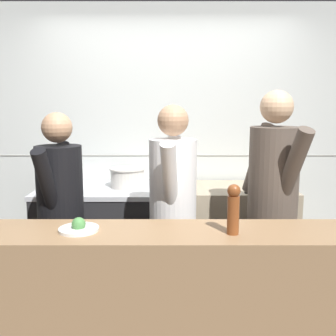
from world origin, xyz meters
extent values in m
cube|color=silver|center=(0.00, 1.43, 1.30)|extent=(8.00, 0.06, 2.60)
cube|color=gray|center=(0.00, 1.40, 1.15)|extent=(8.00, 0.00, 0.01)
cube|color=#232326|center=(-0.60, 1.03, 0.43)|extent=(1.13, 0.70, 0.86)
cube|color=#B7BABF|center=(-0.60, 1.03, 0.88)|extent=(1.15, 0.71, 0.04)
cube|color=#B7BABF|center=(-0.60, 0.70, 0.50)|extent=(1.02, 0.03, 0.10)
cube|color=gray|center=(0.58, 1.03, 0.46)|extent=(1.09, 0.65, 0.91)
cube|color=black|center=(0.58, 0.73, 0.05)|extent=(1.07, 0.04, 0.10)
cube|color=#93704C|center=(-0.02, -0.33, 0.48)|extent=(3.02, 0.45, 0.96)
cylinder|color=#2D2D33|center=(-0.95, 0.99, 1.02)|extent=(0.25, 0.25, 0.22)
cylinder|color=#2D2D33|center=(-0.95, 0.99, 1.12)|extent=(0.27, 0.27, 0.01)
cylinder|color=beige|center=(-0.37, 1.06, 0.99)|extent=(0.31, 0.31, 0.18)
cylinder|color=beige|center=(-0.37, 1.06, 1.07)|extent=(0.33, 0.33, 0.01)
cube|color=#B7BABF|center=(0.85, 0.90, 0.91)|extent=(0.23, 0.17, 0.01)
cube|color=black|center=(0.70, 0.80, 0.92)|extent=(0.10, 0.08, 0.02)
cylinder|color=white|center=(-0.50, -0.33, 0.97)|extent=(0.23, 0.23, 0.02)
sphere|color=#4C8C47|center=(-0.50, -0.33, 1.00)|extent=(0.08, 0.08, 0.08)
cylinder|color=brown|center=(0.36, -0.38, 1.06)|extent=(0.07, 0.07, 0.21)
sphere|color=brown|center=(0.36, -0.38, 1.20)|extent=(0.07, 0.07, 0.07)
cube|color=black|center=(-0.77, 0.27, 0.38)|extent=(0.30, 0.22, 0.75)
cylinder|color=black|center=(-0.77, 0.27, 1.06)|extent=(0.37, 0.37, 0.62)
sphere|color=tan|center=(-0.77, 0.27, 1.50)|extent=(0.21, 0.21, 0.21)
cylinder|color=black|center=(-0.75, 0.46, 1.14)|extent=(0.14, 0.32, 0.52)
cylinder|color=black|center=(-0.80, 0.08, 1.14)|extent=(0.14, 0.32, 0.52)
cube|color=black|center=(0.03, 0.29, 0.39)|extent=(0.31, 0.22, 0.78)
cylinder|color=white|center=(0.03, 0.29, 1.10)|extent=(0.37, 0.37, 0.64)
sphere|color=tan|center=(0.03, 0.29, 1.55)|extent=(0.22, 0.22, 0.22)
cylinder|color=white|center=(0.06, 0.49, 1.17)|extent=(0.14, 0.33, 0.54)
cylinder|color=white|center=(0.01, 0.09, 1.17)|extent=(0.14, 0.33, 0.54)
cube|color=black|center=(0.76, 0.31, 0.41)|extent=(0.35, 0.29, 0.82)
cylinder|color=brown|center=(0.76, 0.31, 1.16)|extent=(0.46, 0.46, 0.68)
sphere|color=#D8AD84|center=(0.76, 0.31, 1.64)|extent=(0.23, 0.23, 0.23)
cylinder|color=brown|center=(0.69, 0.51, 1.24)|extent=(0.21, 0.36, 0.57)
cylinder|color=brown|center=(0.83, 0.11, 1.24)|extent=(0.21, 0.36, 0.57)
camera|label=1|loc=(0.00, -2.46, 1.68)|focal=42.00mm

